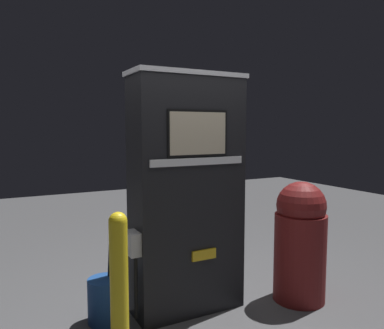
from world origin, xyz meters
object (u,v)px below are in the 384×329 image
gas_pump (187,194)px  squeegee_bucket (105,300)px  safety_bollard (119,288)px  trash_bin (300,240)px

gas_pump → squeegee_bucket: (-0.73, 0.11, -0.88)m
gas_pump → safety_bollard: size_ratio=1.94×
gas_pump → safety_bollard: bearing=-145.3°
gas_pump → squeegee_bucket: size_ratio=2.53×
gas_pump → trash_bin: bearing=-18.2°
trash_bin → gas_pump: bearing=161.8°
safety_bollard → gas_pump: bearing=34.7°
safety_bollard → squeegee_bucket: bearing=83.9°
trash_bin → squeegee_bucket: trash_bin is taller
safety_bollard → squeegee_bucket: size_ratio=1.30×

